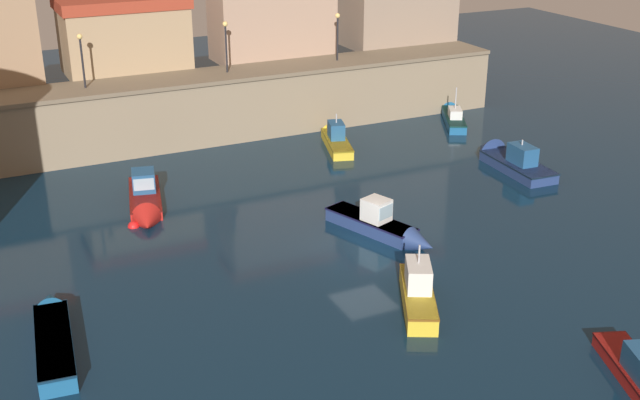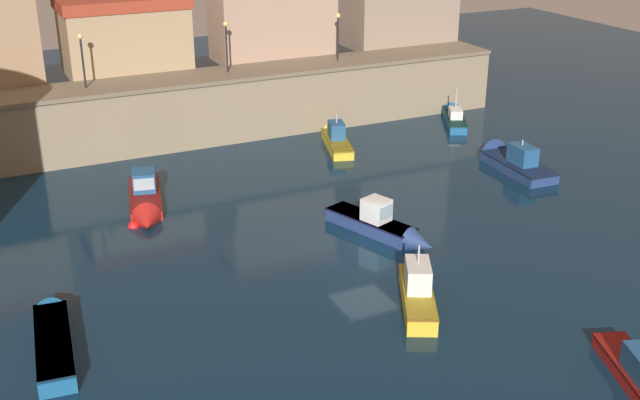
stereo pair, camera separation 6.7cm
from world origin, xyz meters
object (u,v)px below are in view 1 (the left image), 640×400
moored_boat_3 (145,202)px  moored_boat_0 (53,333)px  moored_boat_5 (417,286)px  moored_boat_6 (507,158)px  quay_lamp_2 (338,29)px  mooring_buoy_0 (134,227)px  moored_boat_1 (335,137)px  quay_lamp_0 (81,52)px  moored_boat_9 (384,226)px  quay_lamp_1 (226,38)px  moored_boat_7 (453,115)px

moored_boat_3 → moored_boat_0: bearing=-17.4°
moored_boat_5 → moored_boat_6: moored_boat_5 is taller
quay_lamp_2 → mooring_buoy_0: size_ratio=5.47×
moored_boat_3 → moored_boat_5: (7.48, -13.66, 0.17)m
moored_boat_0 → moored_boat_1: moored_boat_1 is taller
quay_lamp_0 → quay_lamp_2: size_ratio=1.01×
quay_lamp_2 → moored_boat_3: (-15.67, -9.60, -5.80)m
moored_boat_0 → moored_boat_9: size_ratio=1.09×
moored_boat_1 → moored_boat_5: 19.62m
moored_boat_6 → moored_boat_9: 12.37m
moored_boat_0 → moored_boat_6: (26.60, 7.89, 0.06)m
quay_lamp_1 → moored_boat_5: 23.95m
quay_lamp_0 → moored_boat_6: size_ratio=0.48×
moored_boat_3 → moored_boat_6: moored_boat_6 is taller
quay_lamp_1 → mooring_buoy_0: quay_lamp_1 is taller
moored_boat_3 → moored_boat_5: 15.57m
moored_boat_7 → mooring_buoy_0: moored_boat_7 is taller
quay_lamp_0 → mooring_buoy_0: (-0.30, -11.41, -6.25)m
moored_boat_6 → moored_boat_9: (-11.22, -5.20, 0.06)m
moored_boat_1 → moored_boat_9: 13.60m
moored_boat_1 → moored_boat_5: moored_boat_5 is taller
moored_boat_0 → moored_boat_1: 24.91m
moored_boat_0 → moored_boat_6: size_ratio=1.02×
moored_boat_1 → moored_boat_7: (9.51, 1.01, -0.07)m
moored_boat_9 → quay_lamp_2: bearing=140.1°
quay_lamp_2 → moored_boat_0: size_ratio=0.46×
moored_boat_6 → moored_boat_7: moored_boat_7 is taller
quay_lamp_0 → moored_boat_7: quay_lamp_0 is taller
quay_lamp_0 → moored_boat_5: size_ratio=0.57×
mooring_buoy_0 → moored_boat_6: bearing=-2.4°
mooring_buoy_0 → moored_boat_0: bearing=-119.7°
moored_boat_5 → mooring_buoy_0: 14.63m
quay_lamp_1 → moored_boat_5: size_ratio=0.57×
moored_boat_7 → moored_boat_9: size_ratio=1.00×
moored_boat_3 → quay_lamp_1: bearing=152.9°
moored_boat_0 → moored_boat_1: (19.34, 15.70, 0.08)m
quay_lamp_1 → moored_boat_0: quay_lamp_1 is taller
moored_boat_9 → quay_lamp_1: bearing=164.5°
moored_boat_1 → moored_boat_5: (-5.76, -18.76, 0.14)m
moored_boat_7 → moored_boat_1: bearing=123.9°
moored_boat_1 → moored_boat_9: moored_boat_1 is taller
quay_lamp_0 → mooring_buoy_0: bearing=-91.5°
moored_boat_1 → moored_boat_0: bearing=145.9°
moored_boat_5 → moored_boat_7: moored_boat_7 is taller
quay_lamp_0 → moored_boat_3: (0.77, -9.60, -5.82)m
quay_lamp_0 → quay_lamp_2: 16.44m
moored_boat_3 → moored_boat_7: (22.75, 6.11, -0.04)m
moored_boat_3 → moored_boat_6: (20.50, -2.71, 0.00)m
moored_boat_0 → mooring_buoy_0: bearing=-23.8°
quay_lamp_1 → quay_lamp_0: bearing=180.0°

